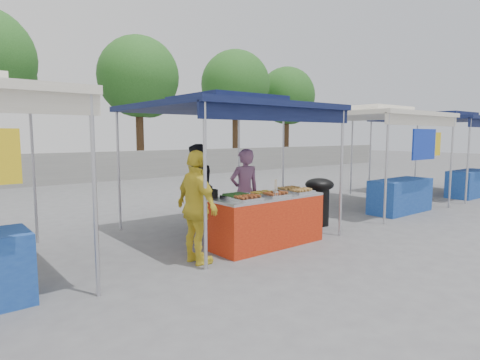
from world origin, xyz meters
TOP-DOWN VIEW (x-y plane):
  - ground_plane at (0.00, 0.00)m, footprint 80.00×80.00m
  - back_wall at (0.00, 11.00)m, footprint 40.00×0.25m
  - main_canopy at (0.00, 0.97)m, footprint 3.20×3.20m
  - neighbor_stall_right at (4.50, 0.57)m, footprint 3.20×3.20m
  - neighbor_stall_far at (8.50, 0.57)m, footprint 3.20×3.20m
  - tree_2 at (3.92, 12.88)m, footprint 3.77×3.75m
  - tree_3 at (9.67, 12.85)m, footprint 3.82×3.81m
  - tree_4 at (14.08, 13.21)m, footprint 3.61×3.57m
  - vendor_table at (0.00, -0.10)m, footprint 2.00×0.80m
  - food_tray_fl at (-0.61, -0.34)m, footprint 0.42×0.30m
  - food_tray_fm at (-0.01, -0.34)m, footprint 0.42×0.30m
  - food_tray_fr at (0.62, -0.32)m, footprint 0.42×0.30m
  - food_tray_bl at (-0.57, 0.00)m, footprint 0.42×0.30m
  - food_tray_bm at (-0.04, -0.02)m, footprint 0.42×0.30m
  - food_tray_br at (0.62, -0.03)m, footprint 0.42×0.30m
  - cooking_pot at (-0.88, 0.27)m, footprint 0.23×0.23m
  - skewer_cup at (-0.07, -0.40)m, footprint 0.09×0.09m
  - wok_burner at (1.87, 0.31)m, footprint 0.59×0.59m
  - crate_left at (-0.39, 0.53)m, footprint 0.50×0.35m
  - crate_right at (0.34, 0.54)m, footprint 0.50×0.35m
  - crate_stacked at (0.34, 0.54)m, footprint 0.49×0.34m
  - vendor_woman at (0.19, 0.71)m, footprint 0.66×0.50m
  - helper_man at (-0.26, 1.65)m, footprint 1.04×0.98m
  - customer_person at (-1.45, -0.21)m, footprint 0.43×0.98m

SIDE VIEW (x-z plane):
  - ground_plane at x=0.00m, z-range 0.00..0.00m
  - crate_right at x=0.34m, z-range 0.00..0.30m
  - crate_left at x=-0.39m, z-range 0.00..0.30m
  - vendor_table at x=0.00m, z-range 0.00..0.85m
  - crate_stacked at x=0.34m, z-range 0.30..0.59m
  - wok_burner at x=1.87m, z-range 0.09..1.08m
  - back_wall at x=0.00m, z-range 0.00..1.20m
  - vendor_woman at x=0.19m, z-range 0.00..1.61m
  - customer_person at x=-1.45m, z-range 0.00..1.65m
  - helper_man at x=-0.26m, z-range 0.00..1.69m
  - food_tray_fl at x=-0.61m, z-range 0.85..0.92m
  - food_tray_fm at x=-0.01m, z-range 0.85..0.92m
  - food_tray_fr at x=0.62m, z-range 0.85..0.92m
  - food_tray_bl at x=-0.57m, z-range 0.85..0.92m
  - food_tray_bm at x=-0.04m, z-range 0.85..0.92m
  - food_tray_br at x=0.62m, z-range 0.85..0.92m
  - skewer_cup at x=-0.07m, z-range 0.85..0.96m
  - cooking_pot at x=-0.88m, z-range 0.85..0.98m
  - neighbor_stall_right at x=4.50m, z-range 0.32..2.89m
  - neighbor_stall_far at x=8.50m, z-range 0.32..2.89m
  - main_canopy at x=0.00m, z-range 1.08..3.65m
  - tree_4 at x=14.08m, z-range 1.13..7.26m
  - tree_2 at x=3.92m, z-range 1.19..7.64m
  - tree_3 at x=9.67m, z-range 1.21..7.76m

